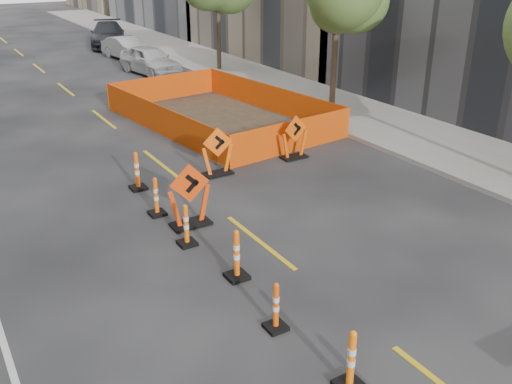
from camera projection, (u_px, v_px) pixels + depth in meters
ground_plane at (375, 332)px, 10.29m from camera, size 140.00×140.00×0.00m
sidewalk_right at (343, 109)px, 23.95m from camera, size 4.00×90.00×0.15m
channelizer_2 at (351, 360)px, 8.79m from camera, size 0.43×0.43×1.09m
channelizer_3 at (276, 306)px, 10.19m from camera, size 0.38×0.38×0.97m
channelizer_4 at (237, 255)px, 11.74m from camera, size 0.44×0.44×1.13m
channelizer_5 at (186, 225)px, 13.09m from camera, size 0.41×0.41×1.03m
channelizer_6 at (156, 196)px, 14.56m from camera, size 0.41×0.41×1.04m
channelizer_7 at (137, 171)px, 16.09m from camera, size 0.44×0.44×1.12m
chevron_sign_left at (189, 195)px, 13.88m from camera, size 1.18×0.80×1.65m
chevron_sign_center at (217, 151)px, 17.04m from camera, size 1.11×0.80×1.50m
chevron_sign_right at (295, 137)px, 18.39m from camera, size 1.02×0.68×1.46m
safety_fence at (219, 109)px, 22.24m from camera, size 6.20×9.41×1.11m
parked_car_near at (150, 60)px, 30.59m from camera, size 2.40×4.58×1.49m
parked_car_mid at (127, 48)px, 34.57m from camera, size 2.11×4.21×1.32m
parked_car_far at (108, 34)px, 38.97m from camera, size 3.82×5.87×1.58m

